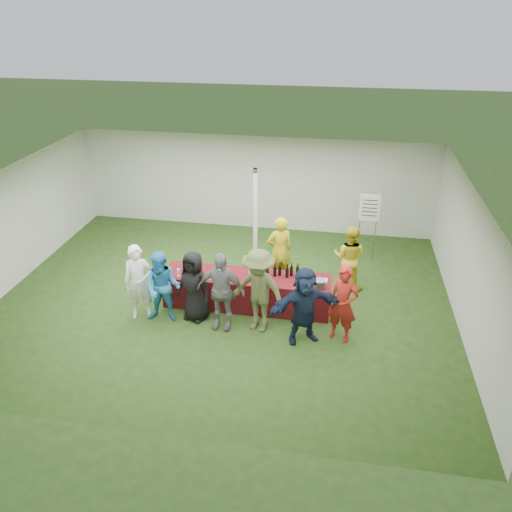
% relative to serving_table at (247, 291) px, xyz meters
% --- Properties ---
extents(ground, '(60.00, 60.00, 0.00)m').
position_rel_serving_table_xyz_m(ground, '(-0.55, 0.18, -0.38)').
color(ground, '#284719').
rests_on(ground, ground).
extents(tent, '(10.00, 10.00, 10.00)m').
position_rel_serving_table_xyz_m(tent, '(-0.05, 1.38, 0.98)').
color(tent, white).
rests_on(tent, ground).
extents(serving_table, '(3.60, 0.80, 0.75)m').
position_rel_serving_table_xyz_m(serving_table, '(0.00, 0.00, 0.00)').
color(serving_table, maroon).
rests_on(serving_table, ground).
extents(wine_bottles, '(0.82, 0.15, 0.32)m').
position_rel_serving_table_xyz_m(wine_bottles, '(0.70, 0.15, 0.50)').
color(wine_bottles, black).
rests_on(wine_bottles, serving_table).
extents(wine_glasses, '(2.83, 0.17, 0.16)m').
position_rel_serving_table_xyz_m(wine_glasses, '(-0.49, -0.25, 0.49)').
color(wine_glasses, silver).
rests_on(wine_glasses, serving_table).
extents(water_bottle, '(0.07, 0.07, 0.23)m').
position_rel_serving_table_xyz_m(water_bottle, '(0.05, 0.08, 0.48)').
color(water_bottle, silver).
rests_on(water_bottle, serving_table).
extents(bar_towel, '(0.25, 0.18, 0.03)m').
position_rel_serving_table_xyz_m(bar_towel, '(1.59, 0.05, 0.39)').
color(bar_towel, white).
rests_on(bar_towel, serving_table).
extents(dump_bucket, '(0.24, 0.24, 0.18)m').
position_rel_serving_table_xyz_m(dump_bucket, '(1.56, -0.22, 0.46)').
color(dump_bucket, slate).
rests_on(dump_bucket, serving_table).
extents(wine_list_sign, '(0.50, 0.03, 1.80)m').
position_rel_serving_table_xyz_m(wine_list_sign, '(2.59, 2.61, 0.94)').
color(wine_list_sign, slate).
rests_on(wine_list_sign, ground).
extents(staff_pourer, '(0.73, 0.63, 1.69)m').
position_rel_serving_table_xyz_m(staff_pourer, '(0.56, 1.10, 0.47)').
color(staff_pourer, gold).
rests_on(staff_pourer, ground).
extents(staff_back, '(0.89, 0.77, 1.55)m').
position_rel_serving_table_xyz_m(staff_back, '(2.16, 1.18, 0.40)').
color(staff_back, gold).
rests_on(staff_back, ground).
extents(customer_0, '(0.70, 0.57, 1.65)m').
position_rel_serving_table_xyz_m(customer_0, '(-2.12, -0.76, 0.45)').
color(customer_0, white).
rests_on(customer_0, ground).
extents(customer_1, '(0.79, 0.63, 1.57)m').
position_rel_serving_table_xyz_m(customer_1, '(-1.59, -0.82, 0.41)').
color(customer_1, '#2B85CA').
rests_on(customer_1, ground).
extents(customer_2, '(0.87, 0.70, 1.55)m').
position_rel_serving_table_xyz_m(customer_2, '(-0.98, -0.64, 0.40)').
color(customer_2, black).
rests_on(customer_2, ground).
extents(customer_3, '(1.02, 0.48, 1.70)m').
position_rel_serving_table_xyz_m(customer_3, '(-0.37, -0.85, 0.47)').
color(customer_3, slate).
rests_on(customer_3, ground).
extents(customer_4, '(1.32, 1.02, 1.80)m').
position_rel_serving_table_xyz_m(customer_4, '(0.39, -0.81, 0.53)').
color(customer_4, '#50562E').
rests_on(customer_4, ground).
extents(customer_5, '(1.55, 1.08, 1.61)m').
position_rel_serving_table_xyz_m(customer_5, '(1.32, -1.02, 0.43)').
color(customer_5, '#15213B').
rests_on(customer_5, ground).
extents(customer_6, '(0.68, 0.55, 1.61)m').
position_rel_serving_table_xyz_m(customer_6, '(2.04, -0.85, 0.43)').
color(customer_6, maroon).
rests_on(customer_6, ground).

